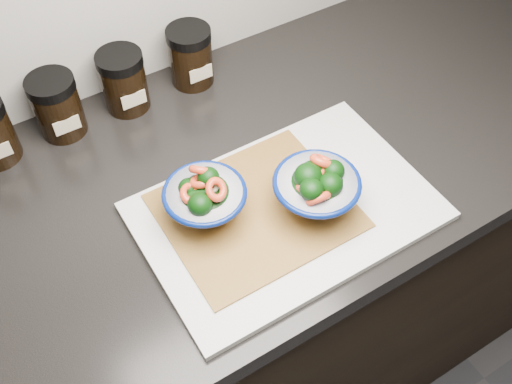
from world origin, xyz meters
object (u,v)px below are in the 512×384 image
bowl_right (316,188)px  spice_jar_d (191,56)px  spice_jar_c (124,81)px  bowl_left (205,198)px  cutting_board (286,211)px  spice_jar_b (57,106)px

bowl_right → spice_jar_d: size_ratio=1.19×
bowl_right → spice_jar_c: bowl_right is taller
bowl_left → spice_jar_d: bearing=66.0°
spice_jar_c → bowl_right: bearing=-69.0°
cutting_board → spice_jar_c: 0.38m
bowl_right → spice_jar_d: (-0.01, 0.38, -0.00)m
bowl_right → spice_jar_b: size_ratio=1.19×
cutting_board → spice_jar_c: bearing=106.8°
spice_jar_b → spice_jar_d: 0.26m
spice_jar_c → cutting_board: bearing=-73.2°
spice_jar_b → spice_jar_c: size_ratio=1.00×
cutting_board → bowl_right: 0.07m
spice_jar_d → bowl_left: bearing=-114.0°
cutting_board → bowl_left: (-0.11, 0.05, 0.05)m
bowl_right → spice_jar_b: bowl_right is taller
bowl_right → spice_jar_b: bearing=125.2°
spice_jar_b → spice_jar_c: (0.12, 0.00, 0.00)m
bowl_left → spice_jar_b: bowl_left is taller
bowl_left → spice_jar_c: (0.00, 0.31, 0.00)m
cutting_board → spice_jar_d: size_ratio=3.98×
cutting_board → bowl_right: size_ratio=3.36×
bowl_left → bowl_right: 0.17m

